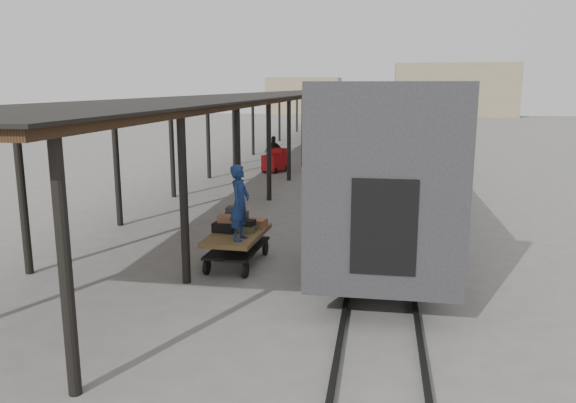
{
  "coord_description": "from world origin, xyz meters",
  "views": [
    {
      "loc": [
        3.1,
        -14.11,
        4.58
      ],
      "look_at": [
        0.81,
        -0.31,
        1.7
      ],
      "focal_mm": 35.0,
      "sensor_mm": 36.0,
      "label": 1
    }
  ],
  "objects_px": {
    "pedestrian": "(274,152)",
    "porter": "(240,203)",
    "luggage_tug": "(276,161)",
    "baggage_cart": "(237,240)"
  },
  "relations": [
    {
      "from": "baggage_cart",
      "to": "pedestrian",
      "type": "xyz_separation_m",
      "value": [
        -2.35,
        17.35,
        0.27
      ]
    },
    {
      "from": "luggage_tug",
      "to": "pedestrian",
      "type": "height_order",
      "value": "pedestrian"
    },
    {
      "from": "luggage_tug",
      "to": "porter",
      "type": "bearing_deg",
      "value": -57.56
    },
    {
      "from": "porter",
      "to": "pedestrian",
      "type": "relative_size",
      "value": 1.02
    },
    {
      "from": "baggage_cart",
      "to": "porter",
      "type": "relative_size",
      "value": 1.32
    },
    {
      "from": "baggage_cart",
      "to": "pedestrian",
      "type": "height_order",
      "value": "pedestrian"
    },
    {
      "from": "luggage_tug",
      "to": "pedestrian",
      "type": "distance_m",
      "value": 1.3
    },
    {
      "from": "baggage_cart",
      "to": "luggage_tug",
      "type": "relative_size",
      "value": 1.5
    },
    {
      "from": "pedestrian",
      "to": "porter",
      "type": "bearing_deg",
      "value": 102.43
    },
    {
      "from": "porter",
      "to": "pedestrian",
      "type": "bearing_deg",
      "value": 15.82
    }
  ]
}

